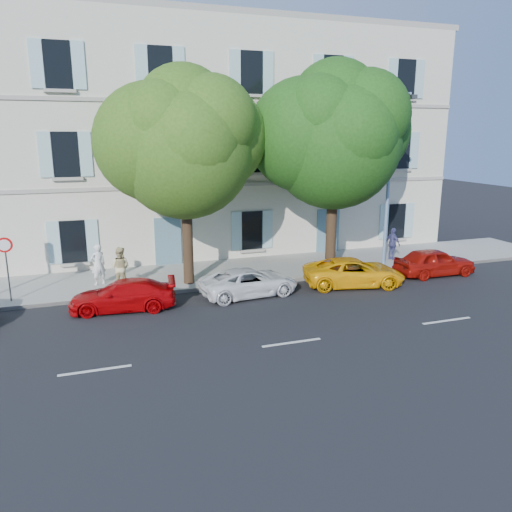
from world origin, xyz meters
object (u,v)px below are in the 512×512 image
object	(u,v)px
road_sign	(6,256)
street_lamp	(391,172)
car_white_coupe	(249,282)
car_yellow_supercar	(354,272)
tree_left	(185,150)
car_red_coupe	(123,295)
tree_right	(334,143)
pedestrian_b	(120,268)
pedestrian_a	(98,264)
car_red_hatchback	(435,262)
pedestrian_c	(393,244)

from	to	relation	value
road_sign	street_lamp	xyz separation A→B (m)	(16.84, -0.02, 2.76)
car_white_coupe	car_yellow_supercar	bearing A→B (deg)	-97.91
tree_left	street_lamp	world-z (taller)	tree_left
car_yellow_supercar	tree_left	bearing A→B (deg)	84.45
car_red_coupe	tree_right	distance (m)	11.43
car_yellow_supercar	pedestrian_b	world-z (taller)	pedestrian_b
car_red_coupe	pedestrian_a	size ratio (longest dim) A/B	2.20
car_red_hatchback	pedestrian_a	distance (m)	15.31
pedestrian_c	car_red_coupe	bearing A→B (deg)	90.62
tree_right	car_white_coupe	bearing A→B (deg)	-156.90
car_yellow_supercar	pedestrian_c	bearing A→B (deg)	-40.10
car_white_coupe	street_lamp	bearing A→B (deg)	-82.21
car_yellow_supercar	pedestrian_b	bearing A→B (deg)	88.37
pedestrian_b	tree_left	bearing A→B (deg)	-157.89
pedestrian_a	car_red_coupe	bearing A→B (deg)	81.21
pedestrian_a	pedestrian_b	xyz separation A→B (m)	(0.86, -0.78, -0.01)
pedestrian_b	street_lamp	bearing A→B (deg)	-155.60
tree_right	road_sign	xyz separation A→B (m)	(-13.89, -0.16, -4.11)
car_white_coupe	car_red_hatchback	size ratio (longest dim) A/B	1.06
tree_right	pedestrian_a	xyz separation A→B (m)	(-10.55, 1.05, -5.04)
tree_right	pedestrian_b	distance (m)	10.93
car_red_coupe	street_lamp	xyz separation A→B (m)	(12.73, 1.95, 4.17)
pedestrian_a	street_lamp	bearing A→B (deg)	152.41
car_red_hatchback	road_sign	xyz separation A→B (m)	(-18.34, 1.80, 1.33)
street_lamp	tree_right	bearing A→B (deg)	176.54
street_lamp	tree_left	bearing A→B (deg)	178.62
tree_left	road_sign	xyz separation A→B (m)	(-7.06, -0.22, -3.86)
tree_right	street_lamp	bearing A→B (deg)	-3.46
car_white_coupe	tree_left	size ratio (longest dim) A/B	0.46
tree_right	pedestrian_c	xyz separation A→B (m)	(3.99, 0.80, -5.11)
car_yellow_supercar	street_lamp	size ratio (longest dim) A/B	0.54
car_red_coupe	pedestrian_c	distance (m)	14.09
tree_right	pedestrian_c	distance (m)	6.53
tree_right	pedestrian_c	bearing A→B (deg)	11.37
car_red_coupe	pedestrian_c	size ratio (longest dim) A/B	2.38
tree_left	pedestrian_a	size ratio (longest dim) A/B	4.93
car_red_coupe	pedestrian_a	world-z (taller)	pedestrian_a
car_white_coupe	tree_right	size ratio (longest dim) A/B	0.44
tree_right	pedestrian_a	bearing A→B (deg)	174.30
car_yellow_supercar	pedestrian_b	size ratio (longest dim) A/B	2.49
car_red_coupe	car_yellow_supercar	world-z (taller)	car_yellow_supercar
car_white_coupe	street_lamp	world-z (taller)	street_lamp
car_red_coupe	road_sign	size ratio (longest dim) A/B	1.55
car_red_coupe	car_red_hatchback	world-z (taller)	car_red_hatchback
tree_left	pedestrian_a	distance (m)	6.15
car_yellow_supercar	pedestrian_a	world-z (taller)	pedestrian_a
car_red_coupe	car_yellow_supercar	bearing A→B (deg)	96.95
car_white_coupe	car_red_coupe	bearing A→B (deg)	85.69
car_red_hatchback	tree_left	xyz separation A→B (m)	(-11.28, 2.02, 5.18)
car_white_coupe	pedestrian_a	distance (m)	6.60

